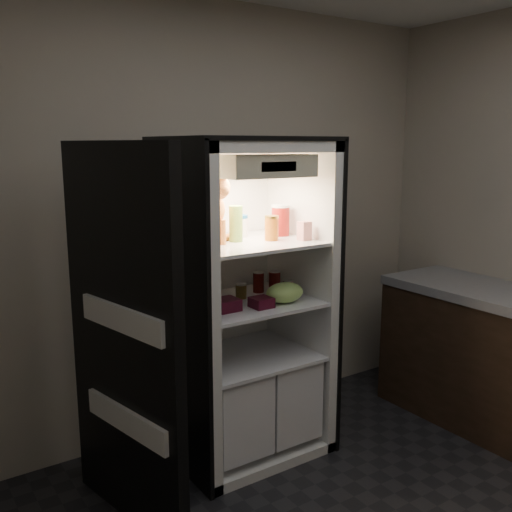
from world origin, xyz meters
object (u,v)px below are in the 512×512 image
(grape_bag, at_px, (285,292))
(berry_box_left, at_px, (226,305))
(pepper_jar, at_px, (281,220))
(condiment_jar, at_px, (241,291))
(refrigerator, at_px, (242,322))
(soda_can_a, at_px, (259,282))
(soda_can_c, at_px, (288,289))
(tabby_cat, at_px, (205,215))
(berry_box_right, at_px, (261,302))
(mayo_tub, at_px, (240,226))
(soda_can_b, at_px, (275,282))
(cream_carton, at_px, (304,231))
(salsa_jar, at_px, (272,228))
(parmesan_shaker, at_px, (236,224))

(grape_bag, xyz_separation_m, berry_box_left, (-0.36, 0.05, -0.03))
(pepper_jar, distance_m, condiment_jar, 0.49)
(refrigerator, relative_size, berry_box_left, 14.57)
(soda_can_a, xyz_separation_m, berry_box_left, (-0.37, -0.22, -0.03))
(refrigerator, bearing_deg, berry_box_left, -141.46)
(grape_bag, bearing_deg, soda_can_c, 40.95)
(condiment_jar, xyz_separation_m, grape_bag, (0.16, -0.22, 0.01))
(tabby_cat, height_order, pepper_jar, tabby_cat)
(condiment_jar, xyz_separation_m, berry_box_right, (-0.01, -0.22, -0.02))
(mayo_tub, distance_m, soda_can_b, 0.41)
(refrigerator, bearing_deg, pepper_jar, -0.60)
(cream_carton, distance_m, soda_can_b, 0.40)
(grape_bag, relative_size, berry_box_left, 1.80)
(soda_can_b, bearing_deg, condiment_jar, -179.96)
(tabby_cat, height_order, berry_box_left, tabby_cat)
(soda_can_a, distance_m, grape_bag, 0.27)
(soda_can_a, distance_m, condiment_jar, 0.18)
(cream_carton, xyz_separation_m, soda_can_a, (-0.13, 0.27, -0.34))
(soda_can_a, xyz_separation_m, soda_can_c, (0.06, -0.22, -0.01))
(refrigerator, xyz_separation_m, berry_box_right, (-0.01, -0.22, 0.18))
(soda_can_b, distance_m, berry_box_right, 0.34)
(tabby_cat, xyz_separation_m, cream_carton, (0.51, -0.25, -0.10))
(mayo_tub, distance_m, soda_can_a, 0.37)
(tabby_cat, distance_m, condiment_jar, 0.51)
(tabby_cat, relative_size, salsa_jar, 2.95)
(mayo_tub, height_order, pepper_jar, pepper_jar)
(grape_bag, height_order, berry_box_right, grape_bag)
(parmesan_shaker, xyz_separation_m, grape_bag, (0.22, -0.18, -0.39))
(grape_bag, bearing_deg, condiment_jar, 126.42)
(grape_bag, distance_m, berry_box_left, 0.36)
(condiment_jar, bearing_deg, pepper_jar, -1.12)
(tabby_cat, distance_m, grape_bag, 0.64)
(tabby_cat, bearing_deg, mayo_tub, 4.13)
(mayo_tub, xyz_separation_m, salsa_jar, (0.08, -0.21, 0.01))
(berry_box_left, bearing_deg, soda_can_a, 31.45)
(cream_carton, bearing_deg, soda_can_a, 115.54)
(parmesan_shaker, relative_size, salsa_jar, 1.43)
(pepper_jar, height_order, grape_bag, pepper_jar)
(salsa_jar, height_order, soda_can_b, salsa_jar)
(pepper_jar, relative_size, berry_box_right, 1.66)
(parmesan_shaker, relative_size, mayo_tub, 1.56)
(salsa_jar, relative_size, cream_carton, 1.32)
(salsa_jar, distance_m, pepper_jar, 0.19)
(mayo_tub, bearing_deg, grape_bag, -70.97)
(pepper_jar, distance_m, grape_bag, 0.46)
(soda_can_a, bearing_deg, soda_can_c, -74.26)
(parmesan_shaker, relative_size, berry_box_left, 1.58)
(tabby_cat, height_order, soda_can_a, tabby_cat)
(soda_can_c, relative_size, condiment_jar, 1.21)
(refrigerator, xyz_separation_m, mayo_tub, (0.05, 0.09, 0.56))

